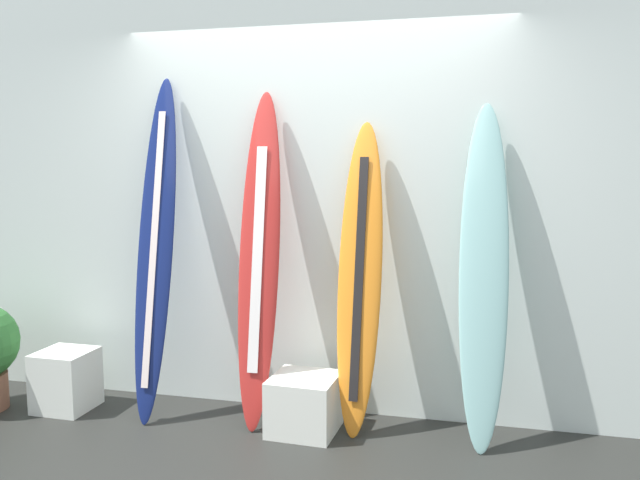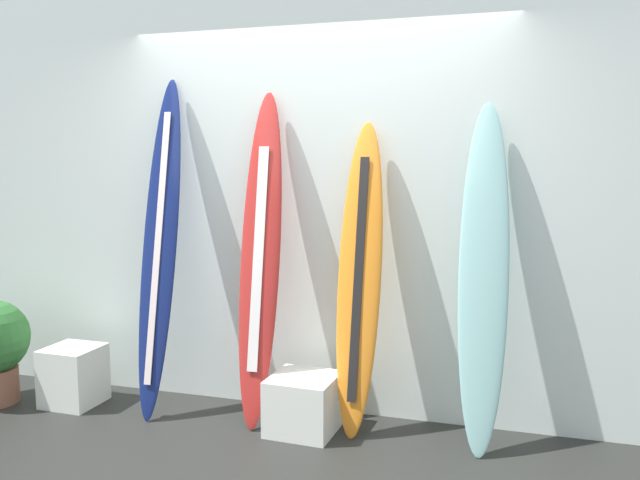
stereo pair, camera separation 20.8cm
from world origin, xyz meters
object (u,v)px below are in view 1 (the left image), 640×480
at_px(surfboard_seafoam, 484,275).
at_px(display_block_center, 304,404).
at_px(surfboard_crimson, 259,260).
at_px(surfboard_sunset, 360,278).
at_px(surfboard_navy, 155,250).
at_px(display_block_left, 66,380).

bearing_deg(surfboard_seafoam, display_block_center, -174.11).
xyz_separation_m(surfboard_crimson, surfboard_sunset, (0.63, 0.03, -0.09)).
xyz_separation_m(surfboard_sunset, surfboard_seafoam, (0.73, -0.02, 0.05)).
xyz_separation_m(surfboard_navy, surfboard_crimson, (0.69, 0.03, -0.05)).
bearing_deg(surfboard_sunset, surfboard_navy, -177.74).
bearing_deg(display_block_center, surfboard_crimson, 162.29).
height_order(surfboard_navy, surfboard_crimson, surfboard_navy).
xyz_separation_m(surfboard_seafoam, display_block_center, (-1.04, -0.11, -0.82)).
relative_size(surfboard_sunset, display_block_center, 4.57).
bearing_deg(surfboard_seafoam, display_block_left, -177.16).
relative_size(surfboard_seafoam, display_block_left, 5.03).
xyz_separation_m(surfboard_sunset, display_block_left, (-1.96, -0.15, -0.75)).
bearing_deg(surfboard_crimson, surfboard_seafoam, 0.27).
xyz_separation_m(surfboard_crimson, display_block_center, (0.32, -0.10, -0.86)).
distance_m(surfboard_crimson, display_block_left, 1.57).
distance_m(surfboard_navy, surfboard_sunset, 1.33).
bearing_deg(surfboard_sunset, display_block_center, -158.20).
bearing_deg(display_block_center, surfboard_seafoam, 5.89).
xyz_separation_m(surfboard_sunset, display_block_center, (-0.32, -0.13, -0.77)).
bearing_deg(surfboard_sunset, display_block_left, -175.55).
relative_size(surfboard_navy, surfboard_sunset, 1.16).
distance_m(surfboard_navy, surfboard_seafoam, 2.05).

